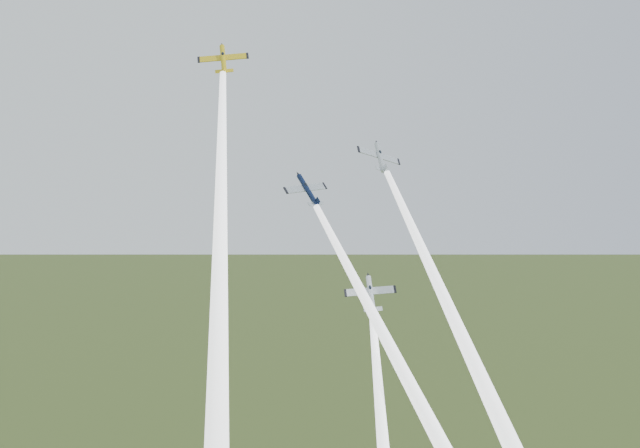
{
  "coord_description": "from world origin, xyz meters",
  "views": [
    {
      "loc": [
        -28.13,
        -117.25,
        99.01
      ],
      "look_at": [
        0.0,
        -6.0,
        92.0
      ],
      "focal_mm": 45.0,
      "sensor_mm": 36.0,
      "label": 1
    }
  ],
  "objects_px": {
    "plane_navy": "(308,190)",
    "plane_silver_right": "(380,157)",
    "plane_yellow": "(223,59)",
    "plane_silver_low": "(371,294)"
  },
  "relations": [
    {
      "from": "plane_yellow",
      "to": "plane_navy",
      "type": "distance_m",
      "value": 23.43
    },
    {
      "from": "plane_yellow",
      "to": "plane_navy",
      "type": "xyz_separation_m",
      "value": [
        11.83,
        -4.94,
        -19.61
      ]
    },
    {
      "from": "plane_navy",
      "to": "plane_silver_low",
      "type": "distance_m",
      "value": 18.36
    },
    {
      "from": "plane_navy",
      "to": "plane_silver_right",
      "type": "xyz_separation_m",
      "value": [
        12.16,
        2.43,
        4.99
      ]
    },
    {
      "from": "plane_navy",
      "to": "plane_silver_low",
      "type": "xyz_separation_m",
      "value": [
        7.23,
        -8.43,
        -14.62
      ]
    },
    {
      "from": "plane_yellow",
      "to": "plane_navy",
      "type": "relative_size",
      "value": 1.03
    },
    {
      "from": "plane_yellow",
      "to": "plane_silver_right",
      "type": "bearing_deg",
      "value": 2.71
    },
    {
      "from": "plane_navy",
      "to": "plane_yellow",
      "type": "bearing_deg",
      "value": 134.79
    },
    {
      "from": "plane_navy",
      "to": "plane_silver_right",
      "type": "bearing_deg",
      "value": -11.24
    },
    {
      "from": "plane_yellow",
      "to": "plane_silver_low",
      "type": "xyz_separation_m",
      "value": [
        19.06,
        -13.38,
        -34.22
      ]
    }
  ]
}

